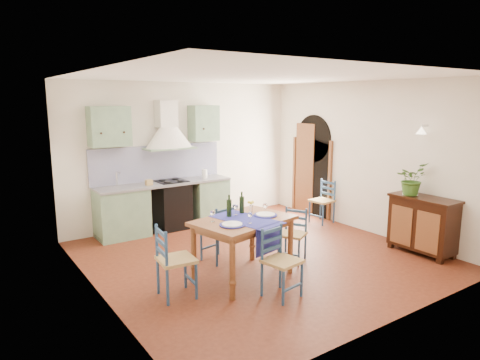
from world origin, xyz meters
name	(u,v)px	position (x,y,z in m)	size (l,w,h in m)	color
floor	(259,256)	(0.00, 0.00, 0.00)	(5.00, 5.00, 0.00)	#441A0E
back_wall	(168,174)	(-0.47, 2.29, 1.05)	(5.00, 0.96, 2.80)	silver
right_wall	(354,159)	(2.50, 0.28, 1.34)	(0.26, 5.00, 2.80)	silver
left_wall	(95,188)	(-2.50, 0.00, 1.40)	(0.04, 5.00, 2.80)	silver
ceiling	(260,76)	(0.00, 0.00, 2.80)	(5.00, 5.00, 0.01)	white
dining_table	(244,226)	(-0.67, -0.55, 0.75)	(1.49, 1.17, 1.17)	brown
chair_near	(280,261)	(-0.62, -1.27, 0.46)	(0.48, 0.48, 0.89)	navy
chair_far	(219,232)	(-0.63, 0.19, 0.46)	(0.49, 0.49, 0.89)	navy
chair_left	(174,261)	(-1.74, -0.55, 0.48)	(0.48, 0.48, 0.93)	navy
chair_right	(293,234)	(0.33, -0.44, 0.42)	(0.52, 0.52, 0.81)	navy
chair_spare	(323,201)	(2.23, 0.81, 0.45)	(0.44, 0.44, 0.86)	navy
sideboard	(423,223)	(2.26, -1.38, 0.51)	(0.50, 1.05, 0.94)	black
potted_plant	(411,179)	(2.21, -1.15, 1.20)	(0.48, 0.41, 0.53)	#325D1E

